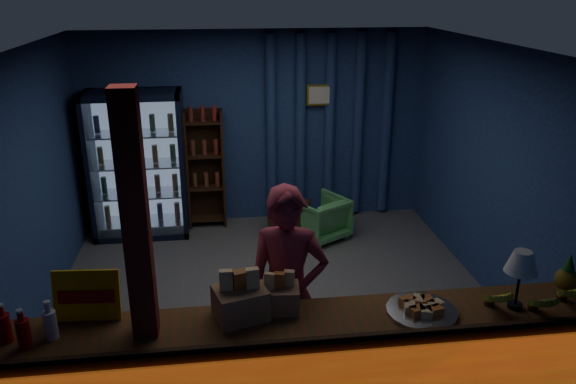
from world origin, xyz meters
The scene contains 19 objects.
ground centered at (0.00, 0.00, 0.00)m, with size 4.60×4.60×0.00m, color #515154.
room_walls centered at (0.00, 0.00, 1.57)m, with size 4.60×4.60×4.60m.
counter centered at (0.00, -1.91, 0.48)m, with size 4.40×0.57×0.99m.
support_post centered at (-1.05, -1.90, 1.30)m, with size 0.16×0.16×2.60m, color maroon.
beverage_cooler centered at (-1.55, 1.92, 0.93)m, with size 1.20×0.62×1.90m.
bottle_shelf centered at (-0.70, 2.06, 0.79)m, with size 0.50×0.28×1.60m.
curtain_folds centered at (1.00, 2.14, 1.30)m, with size 1.74×0.14×2.50m.
framed_picture centered at (0.85, 2.10, 1.75)m, with size 0.36×0.04×0.28m.
shopkeeper centered at (-0.04, -1.39, 0.87)m, with size 0.64×0.42×1.75m, color maroon.
green_chair centered at (0.75, 1.39, 0.28)m, with size 0.60×0.62×0.56m, color #59B25F.
side_table centered at (0.37, 1.52, 0.23)m, with size 0.59×0.50×0.55m.
yellow_sign centered at (-1.47, -1.68, 1.13)m, with size 0.46×0.13×0.36m.
soda_bottles centered at (-1.80, -1.92, 1.06)m, with size 0.37×0.17×0.28m.
snack_box_left centered at (-0.42, -1.80, 1.08)m, with size 0.41×0.37×0.37m.
snack_box_centre centered at (-0.13, -1.73, 1.05)m, with size 0.30×0.25×0.29m.
pastry_tray centered at (0.86, -1.91, 0.98)m, with size 0.51×0.51×0.08m.
banana_bunches centered at (1.67, -1.96, 1.04)m, with size 0.82×0.31×0.18m.
table_lamp centered at (1.55, -1.94, 1.30)m, with size 0.23×0.23×0.45m.
pineapple centered at (2.05, -1.76, 1.07)m, with size 0.17×0.17×0.30m.
Camera 1 is at (-0.52, -5.19, 3.15)m, focal length 35.00 mm.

